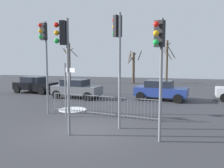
{
  "coord_description": "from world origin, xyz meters",
  "views": [
    {
      "loc": [
        3.68,
        -8.69,
        2.97
      ],
      "look_at": [
        0.43,
        3.0,
        1.7
      ],
      "focal_mm": 36.45,
      "sensor_mm": 36.0,
      "label": 1
    }
  ],
  "objects_px": {
    "traffic_light_foreground_left": "(64,51)",
    "car_blue_trailing": "(161,90)",
    "car_black_mid": "(35,84)",
    "traffic_light_rear_right": "(44,47)",
    "bare_tree_left": "(167,61)",
    "direction_sign_post": "(66,87)",
    "car_grey_near": "(76,88)",
    "bare_tree_centre": "(134,66)",
    "traffic_light_rear_left": "(118,45)",
    "traffic_light_mid_right": "(160,52)",
    "bare_tree_right": "(69,62)"
  },
  "relations": [
    {
      "from": "traffic_light_rear_right",
      "to": "bare_tree_right",
      "type": "distance_m",
      "value": 17.22
    },
    {
      "from": "traffic_light_rear_right",
      "to": "bare_tree_left",
      "type": "xyz_separation_m",
      "value": [
        5.86,
        16.67,
        -0.81
      ]
    },
    {
      "from": "direction_sign_post",
      "to": "traffic_light_mid_right",
      "type": "bearing_deg",
      "value": -5.39
    },
    {
      "from": "traffic_light_rear_right",
      "to": "bare_tree_centre",
      "type": "bearing_deg",
      "value": -84.3
    },
    {
      "from": "car_blue_trailing",
      "to": "bare_tree_left",
      "type": "relative_size",
      "value": 0.69
    },
    {
      "from": "traffic_light_mid_right",
      "to": "bare_tree_centre",
      "type": "height_order",
      "value": "traffic_light_mid_right"
    },
    {
      "from": "car_blue_trailing",
      "to": "bare_tree_centre",
      "type": "height_order",
      "value": "bare_tree_centre"
    },
    {
      "from": "car_black_mid",
      "to": "car_blue_trailing",
      "type": "bearing_deg",
      "value": 0.8
    },
    {
      "from": "car_grey_near",
      "to": "bare_tree_right",
      "type": "xyz_separation_m",
      "value": [
        -5.71,
        10.51,
        1.99
      ]
    },
    {
      "from": "traffic_light_rear_right",
      "to": "bare_tree_left",
      "type": "bearing_deg",
      "value": -98.69
    },
    {
      "from": "traffic_light_rear_right",
      "to": "bare_tree_centre",
      "type": "xyz_separation_m",
      "value": [
        1.6,
        18.3,
        -1.44
      ]
    },
    {
      "from": "traffic_light_mid_right",
      "to": "direction_sign_post",
      "type": "xyz_separation_m",
      "value": [
        -4.89,
        2.55,
        -1.65
      ]
    },
    {
      "from": "traffic_light_mid_right",
      "to": "bare_tree_centre",
      "type": "bearing_deg",
      "value": -53.63
    },
    {
      "from": "traffic_light_foreground_left",
      "to": "traffic_light_rear_right",
      "type": "xyz_separation_m",
      "value": [
        -2.7,
        2.98,
        0.35
      ]
    },
    {
      "from": "car_black_mid",
      "to": "bare_tree_left",
      "type": "relative_size",
      "value": 0.68
    },
    {
      "from": "bare_tree_left",
      "to": "bare_tree_centre",
      "type": "height_order",
      "value": "bare_tree_left"
    },
    {
      "from": "traffic_light_mid_right",
      "to": "direction_sign_post",
      "type": "height_order",
      "value": "traffic_light_mid_right"
    },
    {
      "from": "direction_sign_post",
      "to": "bare_tree_right",
      "type": "bearing_deg",
      "value": 137.67
    },
    {
      "from": "bare_tree_centre",
      "to": "traffic_light_rear_left",
      "type": "bearing_deg",
      "value": -81.8
    },
    {
      "from": "direction_sign_post",
      "to": "car_black_mid",
      "type": "height_order",
      "value": "direction_sign_post"
    },
    {
      "from": "car_blue_trailing",
      "to": "bare_tree_centre",
      "type": "relative_size",
      "value": 0.95
    },
    {
      "from": "direction_sign_post",
      "to": "car_blue_trailing",
      "type": "distance_m",
      "value": 7.95
    },
    {
      "from": "car_blue_trailing",
      "to": "bare_tree_right",
      "type": "relative_size",
      "value": 0.78
    },
    {
      "from": "car_blue_trailing",
      "to": "bare_tree_left",
      "type": "distance_m",
      "value": 10.62
    },
    {
      "from": "car_blue_trailing",
      "to": "bare_tree_left",
      "type": "height_order",
      "value": "bare_tree_left"
    },
    {
      "from": "car_black_mid",
      "to": "bare_tree_right",
      "type": "xyz_separation_m",
      "value": [
        -0.83,
        8.85,
        1.99
      ]
    },
    {
      "from": "car_blue_trailing",
      "to": "car_black_mid",
      "type": "relative_size",
      "value": 1.02
    },
    {
      "from": "traffic_light_foreground_left",
      "to": "traffic_light_rear_right",
      "type": "distance_m",
      "value": 4.04
    },
    {
      "from": "traffic_light_rear_right",
      "to": "bare_tree_centre",
      "type": "height_order",
      "value": "traffic_light_rear_right"
    },
    {
      "from": "traffic_light_mid_right",
      "to": "car_blue_trailing",
      "type": "height_order",
      "value": "traffic_light_mid_right"
    },
    {
      "from": "traffic_light_foreground_left",
      "to": "bare_tree_left",
      "type": "relative_size",
      "value": 0.78
    },
    {
      "from": "traffic_light_rear_left",
      "to": "traffic_light_mid_right",
      "type": "relative_size",
      "value": 1.12
    },
    {
      "from": "traffic_light_foreground_left",
      "to": "direction_sign_post",
      "type": "relative_size",
      "value": 1.61
    },
    {
      "from": "car_blue_trailing",
      "to": "car_grey_near",
      "type": "distance_m",
      "value": 6.53
    },
    {
      "from": "direction_sign_post",
      "to": "car_grey_near",
      "type": "height_order",
      "value": "direction_sign_post"
    },
    {
      "from": "traffic_light_rear_left",
      "to": "bare_tree_right",
      "type": "distance_m",
      "value": 20.52
    },
    {
      "from": "traffic_light_foreground_left",
      "to": "traffic_light_rear_left",
      "type": "distance_m",
      "value": 2.34
    },
    {
      "from": "traffic_light_foreground_left",
      "to": "bare_tree_left",
      "type": "height_order",
      "value": "bare_tree_left"
    },
    {
      "from": "traffic_light_foreground_left",
      "to": "direction_sign_post",
      "type": "height_order",
      "value": "traffic_light_foreground_left"
    },
    {
      "from": "direction_sign_post",
      "to": "car_blue_trailing",
      "type": "xyz_separation_m",
      "value": [
        4.42,
        6.56,
        -0.82
      ]
    },
    {
      "from": "traffic_light_foreground_left",
      "to": "car_blue_trailing",
      "type": "relative_size",
      "value": 1.13
    },
    {
      "from": "traffic_light_rear_left",
      "to": "car_black_mid",
      "type": "distance_m",
      "value": 13.46
    },
    {
      "from": "car_blue_trailing",
      "to": "bare_tree_right",
      "type": "height_order",
      "value": "bare_tree_right"
    },
    {
      "from": "traffic_light_mid_right",
      "to": "direction_sign_post",
      "type": "bearing_deg",
      "value": -3.67
    },
    {
      "from": "traffic_light_rear_right",
      "to": "direction_sign_post",
      "type": "distance_m",
      "value": 2.54
    },
    {
      "from": "bare_tree_right",
      "to": "car_grey_near",
      "type": "bearing_deg",
      "value": -61.48
    },
    {
      "from": "traffic_light_mid_right",
      "to": "car_blue_trailing",
      "type": "relative_size",
      "value": 1.1
    },
    {
      "from": "direction_sign_post",
      "to": "car_blue_trailing",
      "type": "height_order",
      "value": "direction_sign_post"
    },
    {
      "from": "direction_sign_post",
      "to": "car_grey_near",
      "type": "xyz_separation_m",
      "value": [
        -2.06,
        5.77,
        -0.82
      ]
    },
    {
      "from": "traffic_light_foreground_left",
      "to": "car_grey_near",
      "type": "relative_size",
      "value": 1.15
    }
  ]
}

